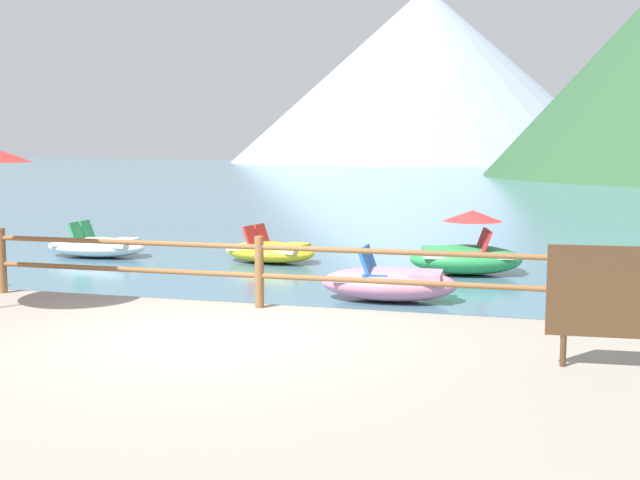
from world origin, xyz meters
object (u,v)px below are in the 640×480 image
pedal_boat_1 (628,277)px  pedal_boat_5 (466,253)px  sign_board (611,294)px  pedal_boat_3 (389,283)px  pedal_boat_0 (97,246)px  pedal_boat_2 (270,251)px

pedal_boat_1 → pedal_boat_5: size_ratio=1.15×
sign_board → pedal_boat_3: size_ratio=0.52×
pedal_boat_0 → pedal_boat_5: 8.42m
pedal_boat_1 → pedal_boat_3: 4.17m
pedal_boat_0 → pedal_boat_2: size_ratio=1.06×
sign_board → pedal_boat_5: sign_board is taller
pedal_boat_0 → pedal_boat_3: 8.12m
sign_board → pedal_boat_2: sign_board is taller
sign_board → pedal_boat_1: (0.83, 6.38, -0.82)m
pedal_boat_1 → pedal_boat_2: size_ratio=1.22×
pedal_boat_5 → pedal_boat_1: bearing=-26.3°
sign_board → pedal_boat_2: 10.45m
pedal_boat_2 → pedal_boat_5: pedal_boat_5 is taller
pedal_boat_3 → pedal_boat_2: bearing=133.0°
pedal_boat_1 → sign_board: bearing=-97.4°
pedal_boat_1 → pedal_boat_3: (-3.84, -1.63, -0.01)m
pedal_boat_5 → pedal_boat_3: bearing=-107.9°
pedal_boat_0 → pedal_boat_2: same height
pedal_boat_3 → pedal_boat_5: (0.99, 3.04, 0.14)m
pedal_boat_1 → pedal_boat_5: pedal_boat_5 is taller
pedal_boat_0 → pedal_boat_1: bearing=-8.3°
pedal_boat_3 → pedal_boat_5: size_ratio=0.95×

